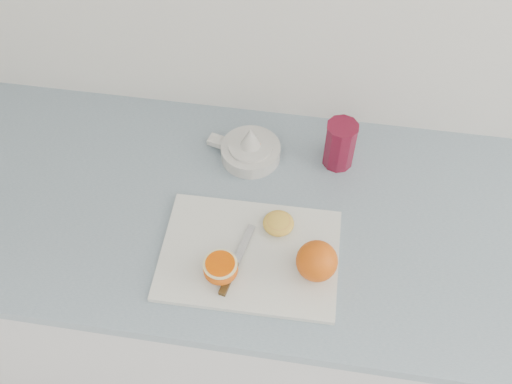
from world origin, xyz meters
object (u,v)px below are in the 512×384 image
at_px(half_orange, 221,269).
at_px(cutting_board, 250,255).
at_px(counter, 281,304).
at_px(red_tumbler, 340,146).
at_px(citrus_juicer, 250,149).

bearing_deg(half_orange, cutting_board, 49.53).
height_order(counter, red_tumbler, red_tumbler).
relative_size(half_orange, citrus_juicer, 0.39).
bearing_deg(citrus_juicer, cutting_board, -80.96).
relative_size(cutting_board, citrus_juicer, 2.06).
relative_size(counter, cutting_board, 6.86).
height_order(cutting_board, citrus_juicer, citrus_juicer).
relative_size(cutting_board, half_orange, 5.22).
distance_m(cutting_board, citrus_juicer, 0.27).
bearing_deg(counter, cutting_board, -118.38).
bearing_deg(cutting_board, half_orange, -130.47).
xyz_separation_m(cutting_board, red_tumbler, (0.16, 0.28, 0.05)).
bearing_deg(cutting_board, counter, 61.62).
relative_size(citrus_juicer, red_tumbler, 1.48).
height_order(half_orange, citrus_juicer, citrus_juicer).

